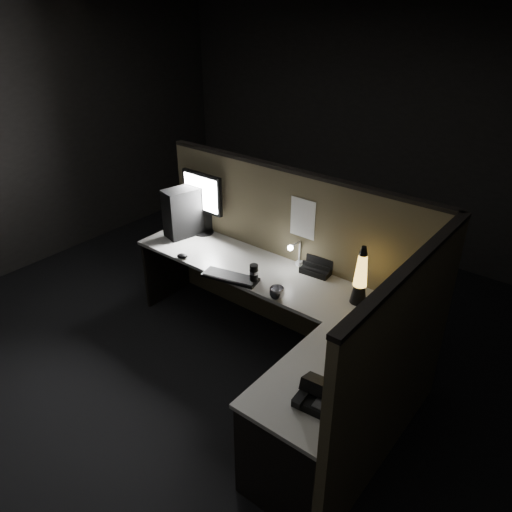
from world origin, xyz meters
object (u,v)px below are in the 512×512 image
Objects in this scene: lava_lamp at (360,280)px; desk_phone at (320,395)px; pc_tower at (187,211)px; monitor at (202,197)px; keyboard at (230,277)px.

lava_lamp is 1.10m from desk_phone.
pc_tower reaches higher than desk_phone.
monitor reaches higher than pc_tower.
pc_tower is 2.41m from desk_phone.
monitor is at bearing 144.14° from desk_phone.
monitor is at bearing 134.09° from keyboard.
desk_phone is (2.04, -1.20, -0.30)m from monitor.
lava_lamp reaches higher than keyboard.
lava_lamp is at bearing 6.30° from keyboard.
pc_tower reaches higher than keyboard.
monitor is at bearing 60.63° from pc_tower.
keyboard is at bearing -160.63° from lava_lamp.
lava_lamp is at bearing 12.72° from pc_tower.
keyboard is (0.76, -0.49, -0.34)m from monitor.
keyboard is 0.99× the size of lava_lamp.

